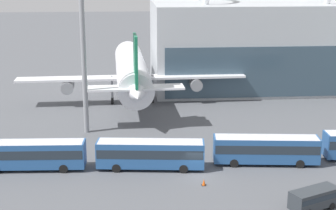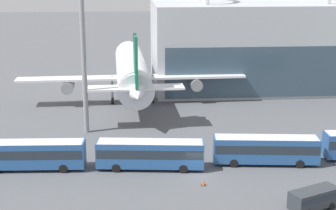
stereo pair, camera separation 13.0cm
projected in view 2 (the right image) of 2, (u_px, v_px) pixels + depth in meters
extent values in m
plane|color=#515459|center=(197.00, 175.00, 57.64)|extent=(440.00, 440.00, 0.00)
cylinder|color=white|center=(132.00, 70.00, 88.34)|extent=(6.23, 33.52, 5.25)
sphere|color=white|center=(128.00, 54.00, 104.37)|extent=(5.15, 5.15, 5.15)
cone|color=white|center=(136.00, 93.00, 72.31)|extent=(5.20, 7.47, 4.99)
cube|color=white|center=(132.00, 77.00, 86.62)|extent=(38.49, 4.39, 0.35)
cylinder|color=gray|center=(68.00, 86.00, 85.84)|extent=(2.15, 4.06, 2.04)
cylinder|color=gray|center=(195.00, 83.00, 88.07)|extent=(2.15, 4.06, 2.04)
cube|color=#19724C|center=(136.00, 61.00, 71.95)|extent=(0.55, 5.08, 7.25)
cube|color=white|center=(136.00, 88.00, 72.96)|extent=(13.74, 3.60, 0.28)
cylinder|color=gray|center=(130.00, 72.00, 99.79)|extent=(0.36, 0.36, 4.34)
cylinder|color=black|center=(130.00, 83.00, 100.35)|extent=(0.48, 1.11, 1.10)
cylinder|color=gray|center=(112.00, 88.00, 86.73)|extent=(0.36, 0.36, 4.34)
cylinder|color=black|center=(113.00, 101.00, 87.29)|extent=(0.48, 1.11, 1.10)
cylinder|color=gray|center=(153.00, 87.00, 87.44)|extent=(0.36, 0.36, 4.34)
cylinder|color=black|center=(153.00, 100.00, 88.00)|extent=(0.48, 1.11, 1.10)
cylinder|color=gray|center=(314.00, 72.00, 100.15)|extent=(2.71, 3.66, 2.37)
cube|color=#285693|center=(31.00, 154.00, 58.65)|extent=(12.37, 3.11, 2.96)
cube|color=#232D38|center=(31.00, 152.00, 58.57)|extent=(12.13, 3.12, 1.03)
cube|color=silver|center=(30.00, 142.00, 58.28)|extent=(12.00, 3.01, 0.12)
cylinder|color=black|center=(67.00, 161.00, 60.22)|extent=(1.01, 0.35, 1.00)
cylinder|color=black|center=(63.00, 169.00, 57.99)|extent=(1.01, 0.35, 1.00)
cylinder|color=black|center=(1.00, 162.00, 60.01)|extent=(1.01, 0.35, 1.00)
cube|color=#285693|center=(150.00, 154.00, 58.81)|extent=(12.46, 3.83, 2.96)
cube|color=#232D38|center=(150.00, 151.00, 58.73)|extent=(12.22, 3.84, 1.03)
cube|color=silver|center=(150.00, 142.00, 58.44)|extent=(12.09, 3.72, 0.12)
cylinder|color=black|center=(183.00, 161.00, 60.16)|extent=(1.03, 0.41, 1.00)
cylinder|color=black|center=(183.00, 169.00, 57.93)|extent=(1.03, 0.41, 1.00)
cylinder|color=black|center=(119.00, 161.00, 60.39)|extent=(1.03, 0.41, 1.00)
cylinder|color=black|center=(116.00, 168.00, 58.16)|extent=(1.03, 0.41, 1.00)
cube|color=#285693|center=(266.00, 149.00, 60.25)|extent=(12.46, 3.83, 2.96)
cube|color=#232D38|center=(266.00, 147.00, 60.18)|extent=(12.22, 3.83, 1.03)
cube|color=silver|center=(266.00, 138.00, 59.89)|extent=(12.09, 3.71, 0.12)
cylinder|color=black|center=(296.00, 157.00, 61.61)|extent=(1.03, 0.41, 1.00)
cylinder|color=black|center=(300.00, 164.00, 59.38)|extent=(1.03, 0.41, 1.00)
cylinder|color=black|center=(232.00, 156.00, 61.83)|extent=(1.03, 0.41, 1.00)
cylinder|color=black|center=(234.00, 163.00, 59.60)|extent=(1.03, 0.41, 1.00)
cube|color=#2D3338|center=(314.00, 198.00, 49.09)|extent=(5.36, 3.79, 1.73)
cube|color=#232D38|center=(314.00, 195.00, 49.02)|extent=(5.23, 3.75, 0.52)
cylinder|color=black|center=(318.00, 199.00, 50.73)|extent=(0.73, 0.49, 0.70)
cylinder|color=black|center=(331.00, 206.00, 49.22)|extent=(0.73, 0.49, 0.70)
cylinder|color=black|center=(295.00, 205.00, 49.38)|extent=(0.73, 0.49, 0.70)
cylinder|color=gray|center=(83.00, 52.00, 69.56)|extent=(0.71, 0.71, 22.81)
cube|color=yellow|center=(6.00, 166.00, 60.16)|extent=(9.38, 2.81, 0.01)
cube|color=black|center=(203.00, 185.00, 54.77)|extent=(0.48, 0.48, 0.02)
cone|color=#EA5914|center=(204.00, 182.00, 54.68)|extent=(0.36, 0.36, 0.69)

